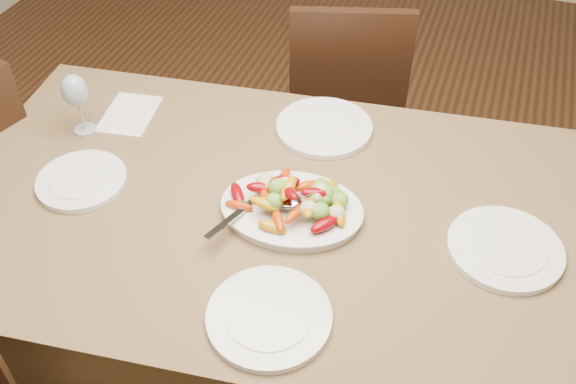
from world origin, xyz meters
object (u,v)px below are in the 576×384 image
Objects in this scene: plate_near at (269,317)px; plate_far at (324,127)px; serving_platter at (292,211)px; dining_table at (288,297)px; chair_far at (345,97)px; wine_glass at (78,102)px; plate_right at (505,249)px; plate_left at (82,181)px.

plate_far is at bearing 96.77° from plate_near.
dining_table is at bearing 134.36° from serving_platter.
plate_near is (0.16, -1.28, 0.29)m from chair_far.
wine_glass is (-0.71, 0.13, 0.09)m from serving_platter.
plate_far is at bearing 81.46° from chair_far.
plate_far is 1.42× the size of wine_glass.
chair_far is 1.00m from serving_platter.
dining_table is 1.94× the size of chair_far.
wine_glass reaches higher than serving_platter.
chair_far is at bearing 97.64° from plate_far.
chair_far is (-0.09, 0.94, 0.10)m from dining_table.
plate_near is at bearing -77.76° from dining_table.
chair_far is 1.14m from plate_right.
plate_right is at bearing -29.80° from plate_far.
serving_platter is 0.54m from plate_right.
plate_left is 0.69m from plate_near.
plate_right is 0.65m from plate_far.
wine_glass reaches higher than plate_near.
serving_platter is 1.27× the size of plate_right.
dining_table is 6.51× the size of plate_near.
chair_far reaches higher than dining_table.
plate_near is at bearing -83.23° from plate_far.
chair_far is 1.33m from plate_near.
wine_glass is at bearing 176.17° from plate_right.
chair_far reaches higher than plate_left.
wine_glass is (-0.69, 0.12, 0.48)m from dining_table.
plate_right is at bearing 3.66° from dining_table.
serving_platter is at bearing 79.93° from chair_far.
plate_right and plate_near have the same top height.
chair_far reaches higher than plate_right.
chair_far is 2.64× the size of serving_platter.
wine_glass reaches higher than dining_table.
dining_table is at bearing 9.04° from plate_left.
dining_table is 0.39m from serving_platter.
plate_left and plate_right have the same top height.
serving_platter is (0.10, -0.95, 0.30)m from chair_far.
plate_left is (-0.57, -0.09, 0.39)m from dining_table.
plate_right is at bearing -3.83° from wine_glass.
plate_right is 0.97× the size of plate_far.
chair_far reaches higher than plate_near.
dining_table is 0.52m from plate_near.
dining_table is at bearing -176.34° from plate_right.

